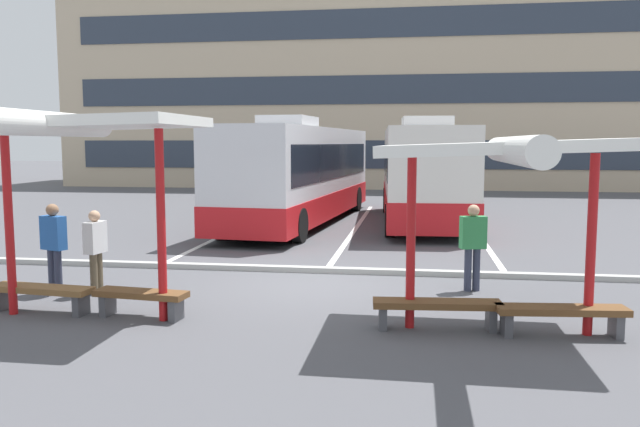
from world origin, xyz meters
TOP-DOWN VIEW (x-y plane):
  - ground_plane at (0.00, 0.00)m, footprint 160.00×160.00m
  - terminal_building at (0.04, 32.12)m, footprint 41.73×11.16m
  - coach_bus_0 at (-2.07, 9.92)m, footprint 3.70×12.29m
  - coach_bus_1 at (2.20, 10.38)m, footprint 3.20×10.20m
  - lane_stripe_0 at (-3.91, 9.07)m, footprint 0.16×14.00m
  - lane_stripe_1 at (0.00, 9.07)m, footprint 0.16×14.00m
  - lane_stripe_2 at (3.91, 9.07)m, footprint 0.16×14.00m
  - waiting_shelter_0 at (-3.35, -3.06)m, footprint 3.63×4.07m
  - bench_0 at (-4.25, -2.65)m, footprint 1.84×0.60m
  - bench_1 at (-2.45, -2.72)m, footprint 1.58×0.59m
  - waiting_shelter_1 at (3.19, -2.90)m, footprint 3.62×4.51m
  - bench_2 at (2.29, -2.69)m, footprint 1.97×0.58m
  - bench_3 at (4.09, -2.78)m, footprint 1.92×0.60m
  - platform_kerb at (0.00, 1.33)m, footprint 44.00×0.24m
  - waiting_passenger_0 at (-3.97, -1.28)m, footprint 0.28×0.48m
  - waiting_passenger_1 at (-4.75, -1.37)m, footprint 0.54×0.38m
  - waiting_passenger_2 at (3.04, 0.03)m, footprint 0.52×0.34m

SIDE VIEW (x-z plane):
  - ground_plane at x=0.00m, z-range 0.00..0.00m
  - lane_stripe_0 at x=-3.91m, z-range 0.00..0.01m
  - lane_stripe_1 at x=0.00m, z-range 0.00..0.01m
  - lane_stripe_2 at x=3.91m, z-range 0.00..0.01m
  - platform_kerb at x=0.00m, z-range 0.00..0.12m
  - bench_1 at x=-2.45m, z-range 0.11..0.56m
  - bench_0 at x=-4.25m, z-range 0.11..0.56m
  - bench_3 at x=4.09m, z-range 0.12..0.57m
  - bench_2 at x=2.29m, z-range 0.12..0.57m
  - waiting_passenger_0 at x=-3.97m, z-range 0.11..1.70m
  - waiting_passenger_2 at x=3.04m, z-range 0.13..1.80m
  - waiting_passenger_1 at x=-4.75m, z-range 0.14..1.85m
  - coach_bus_1 at x=2.20m, z-range -0.15..3.53m
  - coach_bus_0 at x=-2.07m, z-range -0.14..3.56m
  - waiting_shelter_1 at x=3.19m, z-range 1.24..4.16m
  - waiting_shelter_0 at x=-3.35m, z-range 1.39..4.68m
  - terminal_building at x=0.04m, z-range -1.36..16.94m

